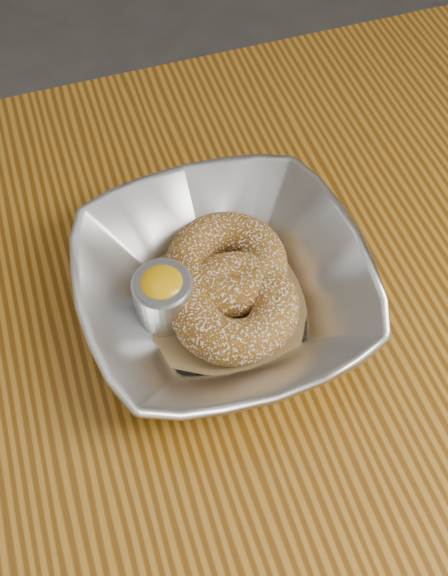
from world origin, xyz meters
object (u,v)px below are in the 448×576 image
object	(u,v)px
donut_front	(232,308)
ramekin	(164,295)
donut_extra	(237,306)
donut_back	(227,264)
serving_bowl	(224,288)
table	(233,420)

from	to	relation	value
donut_front	ramekin	bearing A→B (deg)	153.51
donut_front	ramekin	size ratio (longest dim) A/B	1.99
donut_extra	donut_front	bearing A→B (deg)	-167.56
donut_back	ramekin	size ratio (longest dim) A/B	2.02
donut_front	donut_extra	bearing A→B (deg)	12.44
donut_extra	serving_bowl	bearing A→B (deg)	103.59
donut_back	donut_front	size ratio (longest dim) A/B	1.02
serving_bowl	ramekin	bearing A→B (deg)	173.96
donut_front	serving_bowl	bearing A→B (deg)	91.72
serving_bowl	table	bearing A→B (deg)	-100.77
table	ramekin	world-z (taller)	ramekin
donut_back	donut_front	bearing A→B (deg)	-102.29
serving_bowl	donut_front	world-z (taller)	serving_bowl
serving_bowl	ramekin	size ratio (longest dim) A/B	4.64
serving_bowl	ramekin	world-z (taller)	same
table	donut_extra	bearing A→B (deg)	69.43
table	donut_front	world-z (taller)	donut_front
table	serving_bowl	bearing A→B (deg)	79.23
serving_bowl	donut_extra	distance (m)	0.02
serving_bowl	donut_extra	world-z (taller)	serving_bowl
donut_back	ramekin	xyz separation A→B (m)	(-0.06, -0.02, 0.01)
donut_back	donut_extra	world-z (taller)	same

